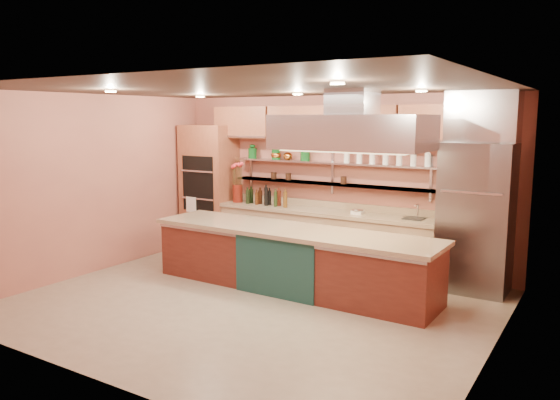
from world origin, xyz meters
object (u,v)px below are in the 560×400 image
Objects in this scene: kitchen_scale at (357,211)px; green_canister at (305,155)px; flower_vase at (238,193)px; refrigerator at (476,218)px; copper_kettle at (288,156)px; island at (292,259)px.

green_canister is at bearing 143.83° from kitchen_scale.
flower_vase is 1.66× the size of green_canister.
kitchen_scale is (-1.80, 0.01, -0.07)m from refrigerator.
kitchen_scale is (2.33, 0.00, -0.11)m from flower_vase.
green_canister reaches higher than copper_kettle.
copper_kettle reaches higher than island.
flower_vase reaches higher than kitchen_scale.
kitchen_scale is at bearing 0.00° from flower_vase.
island is at bearing -34.60° from flower_vase.
refrigerator is 2.65m from island.
flower_vase reaches higher than island.
island is 2.40m from flower_vase.
green_canister is (-0.64, 1.53, 1.37)m from island.
refrigerator is 1.80m from kitchen_scale.
green_canister is at bearing 113.79° from island.
green_canister is at bearing 0.00° from copper_kettle.
kitchen_scale is (0.43, 1.31, 0.54)m from island.
kitchen_scale is 1.09× the size of copper_kettle.
kitchen_scale is 1.64m from copper_kettle.
island is 25.72× the size of copper_kettle.
copper_kettle is (-3.21, 0.23, 0.73)m from refrigerator.
island is at bearing -67.23° from green_canister.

